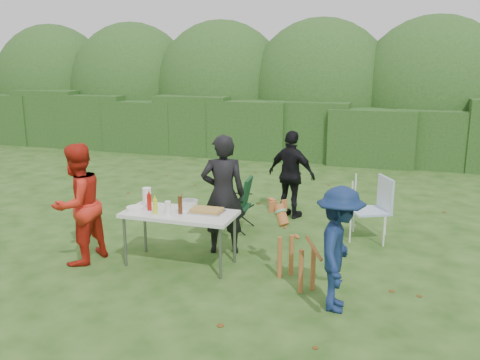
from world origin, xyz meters
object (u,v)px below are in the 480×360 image
(mustard_bottle, at_px, (155,207))
(paper_towel_roll, at_px, (147,197))
(child, at_px, (339,249))
(dog, at_px, (296,248))
(person_black_puffy, at_px, (292,175))
(camping_chair, at_px, (234,204))
(lawn_chair, at_px, (369,208))
(ketchup_bottle, at_px, (149,202))
(folding_table, at_px, (180,216))
(person_red_jacket, at_px, (78,204))
(person_cook, at_px, (223,194))
(beer_bottle, at_px, (180,205))

(mustard_bottle, bearing_deg, paper_towel_roll, 132.76)
(child, bearing_deg, mustard_bottle, 77.54)
(child, distance_m, dog, 0.80)
(person_black_puffy, height_order, camping_chair, person_black_puffy)
(camping_chair, distance_m, mustard_bottle, 1.88)
(lawn_chair, bearing_deg, dog, 42.60)
(mustard_bottle, bearing_deg, ketchup_bottle, 139.85)
(folding_table, height_order, camping_chair, camping_chair)
(dog, relative_size, ketchup_bottle, 4.46)
(lawn_chair, distance_m, paper_towel_roll, 3.38)
(folding_table, distance_m, child, 2.27)
(person_red_jacket, xyz_separation_m, paper_towel_roll, (0.79, 0.47, 0.05))
(person_red_jacket, distance_m, camping_chair, 2.52)
(camping_chair, xyz_separation_m, lawn_chair, (2.12, 0.23, 0.05))
(camping_chair, bearing_deg, child, 126.27)
(person_cook, height_order, beer_bottle, person_cook)
(person_cook, height_order, child, person_cook)
(beer_bottle, xyz_separation_m, paper_towel_roll, (-0.59, 0.20, 0.01))
(camping_chair, xyz_separation_m, beer_bottle, (-0.18, -1.66, 0.42))
(beer_bottle, bearing_deg, child, -14.67)
(folding_table, xyz_separation_m, ketchup_bottle, (-0.42, -0.04, 0.16))
(dog, xyz_separation_m, paper_towel_roll, (-2.16, 0.26, 0.40))
(person_cook, xyz_separation_m, ketchup_bottle, (-0.82, -0.66, -0.01))
(mustard_bottle, relative_size, beer_bottle, 0.83)
(beer_bottle, distance_m, paper_towel_roll, 0.63)
(child, relative_size, paper_towel_roll, 5.39)
(folding_table, height_order, paper_towel_roll, paper_towel_roll)
(ketchup_bottle, xyz_separation_m, beer_bottle, (0.47, -0.03, 0.01))
(folding_table, height_order, person_black_puffy, person_black_puffy)
(dog, relative_size, mustard_bottle, 4.91)
(child, height_order, ketchup_bottle, child)
(person_red_jacket, bearing_deg, ketchup_bottle, 118.64)
(dog, bearing_deg, beer_bottle, 43.62)
(person_red_jacket, xyz_separation_m, person_black_puffy, (2.30, 2.91, -0.05))
(mustard_bottle, bearing_deg, dog, 1.44)
(lawn_chair, height_order, mustard_bottle, lawn_chair)
(person_cook, distance_m, camping_chair, 1.07)
(beer_bottle, bearing_deg, lawn_chair, 39.42)
(dog, bearing_deg, person_black_puffy, -30.74)
(camping_chair, relative_size, lawn_chair, 0.90)
(child, bearing_deg, camping_chair, 39.50)
(folding_table, relative_size, beer_bottle, 6.25)
(person_cook, height_order, mustard_bottle, person_cook)
(child, relative_size, mustard_bottle, 7.01)
(lawn_chair, bearing_deg, paper_towel_roll, 3.55)
(person_red_jacket, bearing_deg, mustard_bottle, 109.57)
(person_cook, bearing_deg, beer_bottle, 44.19)
(person_red_jacket, height_order, beer_bottle, person_red_jacket)
(dog, relative_size, lawn_chair, 0.99)
(folding_table, height_order, mustard_bottle, mustard_bottle)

